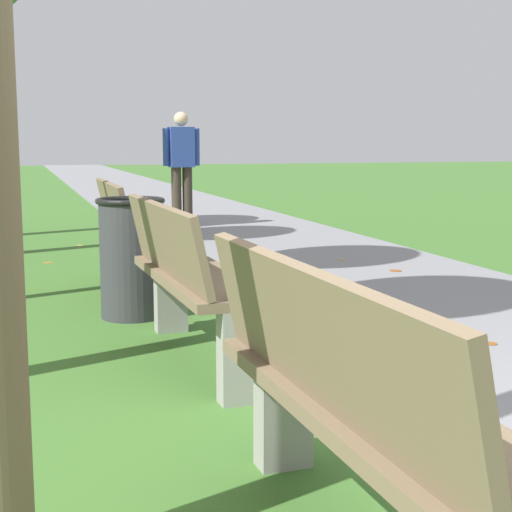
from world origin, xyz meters
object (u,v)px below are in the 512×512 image
at_px(park_bench_1, 359,407).
at_px(pedestrian_walking, 182,163).
at_px(park_bench_2, 190,277).
at_px(park_bench_3, 131,231).
at_px(trash_bin, 132,257).

relative_size(park_bench_1, pedestrian_walking, 1.00).
bearing_deg(pedestrian_walking, park_bench_1, -98.57).
height_order(park_bench_2, pedestrian_walking, pedestrian_walking).
xyz_separation_m(park_bench_2, park_bench_3, (-0.00, 2.30, 0.00)).
bearing_deg(pedestrian_walking, trash_bin, -105.31).
xyz_separation_m(park_bench_1, pedestrian_walking, (1.34, 8.92, 0.44)).
bearing_deg(park_bench_1, trash_bin, 92.43).
distance_m(park_bench_3, pedestrian_walking, 4.61).
bearing_deg(park_bench_1, pedestrian_walking, 81.43).
distance_m(park_bench_1, park_bench_2, 2.22).
bearing_deg(park_bench_3, pedestrian_walking, 72.97).
relative_size(park_bench_1, park_bench_2, 1.00).
relative_size(park_bench_2, park_bench_3, 1.01).
bearing_deg(park_bench_2, trash_bin, 96.74).
relative_size(park_bench_3, trash_bin, 1.90).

